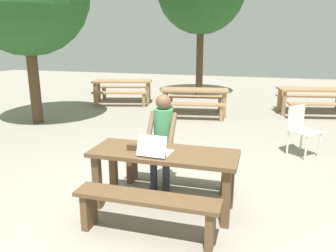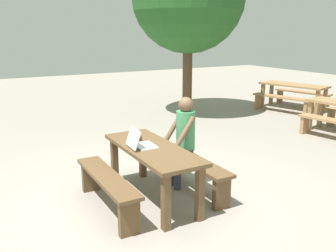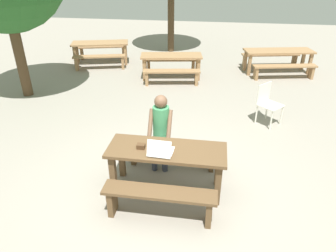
% 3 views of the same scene
% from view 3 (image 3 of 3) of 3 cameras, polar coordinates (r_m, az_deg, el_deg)
% --- Properties ---
extents(ground_plane, '(30.00, 30.00, 0.00)m').
position_cam_3_polar(ground_plane, '(5.05, -0.23, -11.30)').
color(ground_plane, gray).
extents(picnic_table_front, '(1.77, 0.66, 0.74)m').
position_cam_3_polar(picnic_table_front, '(4.69, -0.24, -5.52)').
color(picnic_table_front, brown).
rests_on(picnic_table_front, ground).
extents(bench_near, '(1.56, 0.30, 0.47)m').
position_cam_3_polar(bench_near, '(4.35, -1.58, -13.11)').
color(bench_near, brown).
rests_on(bench_near, ground).
extents(bench_far, '(1.56, 0.30, 0.47)m').
position_cam_3_polar(bench_far, '(5.36, 0.83, -4.15)').
color(bench_far, brown).
rests_on(bench_far, ground).
extents(laptop, '(0.36, 0.36, 0.25)m').
position_cam_3_polar(laptop, '(4.48, -1.36, -4.39)').
color(laptop, white).
rests_on(laptop, picnic_table_front).
extents(small_pouch, '(0.12, 0.09, 0.07)m').
position_cam_3_polar(small_pouch, '(4.63, -4.99, -3.71)').
color(small_pouch, '#4C331E').
rests_on(small_pouch, picnic_table_front).
extents(person_seated, '(0.38, 0.39, 1.32)m').
position_cam_3_polar(person_seated, '(5.14, -1.35, -0.21)').
color(person_seated, '#333847').
rests_on(person_seated, ground).
extents(plastic_chair, '(0.62, 0.62, 0.89)m').
position_cam_3_polar(plastic_chair, '(7.07, 17.80, 4.10)').
color(plastic_chair, silver).
rests_on(plastic_chair, ground).
extents(picnic_table_mid, '(2.20, 1.10, 0.71)m').
position_cam_3_polar(picnic_table_mid, '(10.56, 19.58, 12.41)').
color(picnic_table_mid, '#9E754C').
rests_on(picnic_table_mid, ground).
extents(bench_mid_south, '(1.92, 0.68, 0.42)m').
position_cam_3_polar(bench_mid_south, '(10.08, 20.57, 9.84)').
color(bench_mid_south, '#9E754C').
rests_on(bench_mid_south, ground).
extents(bench_mid_north, '(1.92, 0.68, 0.42)m').
position_cam_3_polar(bench_mid_north, '(11.20, 18.22, 11.96)').
color(bench_mid_north, '#9E754C').
rests_on(bench_mid_north, ground).
extents(picnic_table_rear, '(1.88, 0.93, 0.72)m').
position_cam_3_polar(picnic_table_rear, '(9.44, 0.61, 12.20)').
color(picnic_table_rear, '#9E754C').
rests_on(picnic_table_rear, ground).
extents(bench_rear_south, '(1.65, 0.56, 0.44)m').
position_cam_3_polar(bench_rear_south, '(8.97, 0.67, 9.49)').
color(bench_rear_south, '#9E754C').
rests_on(bench_rear_south, ground).
extents(bench_rear_north, '(1.65, 0.56, 0.44)m').
position_cam_3_polar(bench_rear_north, '(10.07, 0.54, 11.61)').
color(bench_rear_north, '#9E754C').
rests_on(bench_rear_north, ground).
extents(picnic_table_distant, '(1.99, 1.16, 0.74)m').
position_cam_3_polar(picnic_table_distant, '(11.13, -12.32, 14.17)').
color(picnic_table_distant, '#9E754C').
rests_on(picnic_table_distant, ground).
extents(bench_distant_south, '(1.71, 0.73, 0.46)m').
position_cam_3_polar(bench_distant_south, '(10.58, -12.45, 11.88)').
color(bench_distant_south, '#9E754C').
rests_on(bench_distant_south, ground).
extents(bench_distant_north, '(1.71, 0.73, 0.46)m').
position_cam_3_polar(bench_distant_north, '(11.81, -11.93, 13.61)').
color(bench_distant_north, '#9E754C').
rests_on(bench_distant_north, ground).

